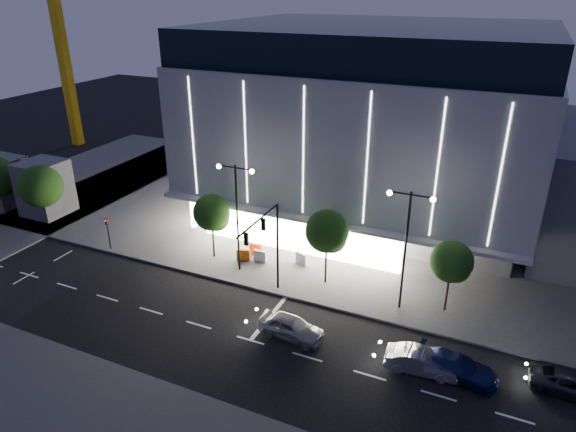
% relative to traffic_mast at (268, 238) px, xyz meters
% --- Properties ---
extents(ground, '(160.00, 160.00, 0.00)m').
position_rel_traffic_mast_xyz_m(ground, '(-1.00, -3.34, -5.03)').
color(ground, black).
rests_on(ground, ground).
extents(sidewalk_museum, '(70.00, 40.00, 0.15)m').
position_rel_traffic_mast_xyz_m(sidewalk_museum, '(4.00, 20.66, -4.95)').
color(sidewalk_museum, '#474747').
rests_on(sidewalk_museum, ground).
extents(sidewalk_west, '(16.00, 50.00, 0.15)m').
position_rel_traffic_mast_xyz_m(sidewalk_west, '(-31.00, 6.66, -4.95)').
color(sidewalk_west, '#474747').
rests_on(sidewalk_west, ground).
extents(museum, '(30.00, 25.80, 18.00)m').
position_rel_traffic_mast_xyz_m(museum, '(1.98, 18.97, 4.25)').
color(museum, '#4C4C51').
rests_on(museum, ground).
extents(traffic_mast, '(0.33, 5.89, 7.07)m').
position_rel_traffic_mast_xyz_m(traffic_mast, '(0.00, 0.00, 0.00)').
color(traffic_mast, black).
rests_on(traffic_mast, ground).
extents(street_lamp_west, '(3.16, 0.36, 9.00)m').
position_rel_traffic_mast_xyz_m(street_lamp_west, '(-4.00, 2.66, 0.93)').
color(street_lamp_west, black).
rests_on(street_lamp_west, ground).
extents(street_lamp_east, '(3.16, 0.36, 9.00)m').
position_rel_traffic_mast_xyz_m(street_lamp_east, '(9.00, 2.66, 0.93)').
color(street_lamp_east, black).
rests_on(street_lamp_east, ground).
extents(ped_signal_far, '(0.22, 0.24, 3.00)m').
position_rel_traffic_mast_xyz_m(ped_signal_far, '(-16.00, 1.16, -3.14)').
color(ped_signal_far, black).
rests_on(ped_signal_far, ground).
extents(tree_left, '(3.02, 3.02, 5.72)m').
position_rel_traffic_mast_xyz_m(tree_left, '(-6.97, 3.68, -0.99)').
color(tree_left, black).
rests_on(tree_left, ground).
extents(tree_mid, '(3.25, 3.25, 6.15)m').
position_rel_traffic_mast_xyz_m(tree_mid, '(3.03, 3.68, -0.69)').
color(tree_mid, black).
rests_on(tree_mid, ground).
extents(tree_right, '(2.91, 2.91, 5.51)m').
position_rel_traffic_mast_xyz_m(tree_right, '(12.03, 3.68, -1.14)').
color(tree_right, black).
rests_on(tree_right, ground).
extents(car_lead, '(4.61, 2.14, 1.53)m').
position_rel_traffic_mast_xyz_m(car_lead, '(3.25, -3.39, -4.26)').
color(car_lead, '#989B9F').
rests_on(car_lead, ground).
extents(car_second, '(4.41, 1.86, 1.42)m').
position_rel_traffic_mast_xyz_m(car_second, '(11.66, -3.19, -4.32)').
color(car_second, '#B7BABF').
rests_on(car_second, ground).
extents(car_third, '(4.94, 2.42, 1.38)m').
position_rel_traffic_mast_xyz_m(car_third, '(13.63, -2.77, -4.34)').
color(car_third, navy).
rests_on(car_third, ground).
extents(car_fourth, '(4.62, 2.23, 1.27)m').
position_rel_traffic_mast_xyz_m(car_fourth, '(19.78, -1.49, -4.39)').
color(car_fourth, '#333238').
rests_on(car_fourth, ground).
extents(barrier_a, '(1.12, 0.62, 1.00)m').
position_rel_traffic_mast_xyz_m(barrier_a, '(-4.44, 4.09, -4.38)').
color(barrier_a, '#F8600D').
rests_on(barrier_a, sidewalk_museum).
extents(barrier_b, '(1.10, 0.27, 1.00)m').
position_rel_traffic_mast_xyz_m(barrier_b, '(-3.06, 4.49, -4.38)').
color(barrier_b, silver).
rests_on(barrier_b, sidewalk_museum).
extents(barrier_c, '(1.11, 0.32, 1.00)m').
position_rel_traffic_mast_xyz_m(barrier_c, '(-3.92, 5.40, -4.38)').
color(barrier_c, '#DE440C').
rests_on(barrier_c, sidewalk_museum).
extents(barrier_d, '(1.12, 0.62, 1.00)m').
position_rel_traffic_mast_xyz_m(barrier_d, '(0.23, 5.49, -4.38)').
color(barrier_d, white).
rests_on(barrier_d, sidewalk_museum).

